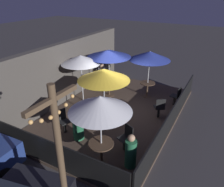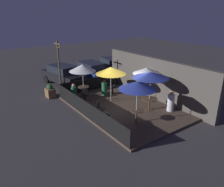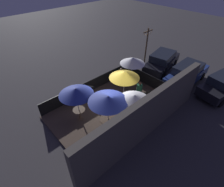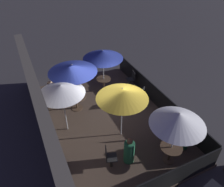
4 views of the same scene
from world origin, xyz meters
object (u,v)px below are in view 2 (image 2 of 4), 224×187
patio_umbrella_1 (83,68)px  planter_box (50,91)px  patio_umbrella_0 (138,85)px  patio_chair_1 (85,95)px  patio_chair_0 (100,108)px  patio_chair_2 (113,86)px  patio_umbrella_3 (111,70)px  dining_table_0 (136,113)px  dining_table_1 (84,89)px  patron_0 (104,88)px  patio_chair_3 (110,120)px  parked_car_0 (63,74)px  patron_1 (74,93)px  light_post (59,63)px  parked_car_2 (112,66)px  patron_2 (171,102)px  dining_table_2 (149,101)px  parked_car_1 (91,71)px  patio_umbrella_4 (147,71)px  patio_umbrella_2 (151,75)px

patio_umbrella_1 → planter_box: size_ratio=2.40×
patio_umbrella_0 → patio_chair_1: patio_umbrella_0 is taller
patio_chair_0 → patio_chair_1: bearing=137.6°
patio_chair_0 → patio_chair_2: size_ratio=1.01×
patio_umbrella_3 → dining_table_0: 3.67m
dining_table_1 → patron_0: (0.63, 1.37, -0.07)m
patio_chair_3 → parked_car_0: size_ratio=0.20×
dining_table_0 → patron_1: size_ratio=0.64×
light_post → patio_chair_1: bearing=4.7°
patron_0 → parked_car_2: (-4.68, 3.98, 0.22)m
patio_umbrella_0 → patron_1: size_ratio=2.01×
patio_umbrella_3 → patron_2: patio_umbrella_3 is taller
patio_umbrella_0 → patron_1: bearing=-165.3°
patron_0 → patio_chair_2: bearing=-132.7°
dining_table_2 → patio_chair_0: patio_chair_0 is taller
light_post → parked_car_1: light_post is taller
patio_chair_2 → patio_umbrella_0: bearing=87.3°
dining_table_2 → patio_chair_1: (-3.45, -2.60, -0.09)m
patio_umbrella_1 → dining_table_0: bearing=4.5°
dining_table_1 → patron_2: (5.25, 3.14, 0.01)m
planter_box → parked_car_2: parked_car_2 is taller
patron_1 → light_post: 3.11m
dining_table_0 → patron_2: patron_2 is taller
patio_umbrella_3 → parked_car_0: (-5.84, -0.88, -1.43)m
patio_umbrella_1 → patio_chair_3: (4.92, -1.12, -1.59)m
parked_car_1 → patio_umbrella_4: bearing=0.2°
patio_chair_3 → dining_table_2: bearing=19.3°
patron_1 → parked_car_2: parked_car_2 is taller
dining_table_1 → patio_chair_3: 5.05m
patio_chair_3 → planter_box: (-6.46, -0.78, -0.19)m
patio_umbrella_2 → patio_chair_2: size_ratio=2.56×
planter_box → parked_car_1: 5.09m
patio_umbrella_3 → parked_car_1: bearing=162.6°
dining_table_2 → planter_box: (-5.91, -4.08, -0.28)m
patio_chair_0 → light_post: size_ratio=0.24×
patio_umbrella_4 → parked_car_2: size_ratio=0.54×
patio_umbrella_0 → parked_car_1: 9.16m
patio_chair_3 → patron_1: (-4.66, 0.24, 0.02)m
parked_car_1 → dining_table_2: bearing=-6.0°
dining_table_1 → parked_car_0: (-3.91, 0.15, 0.15)m
patio_umbrella_3 → patio_umbrella_4: 2.34m
patio_umbrella_3 → dining_table_1: size_ratio=2.98×
patio_umbrella_2 → parked_car_2: 9.12m
dining_table_0 → patron_1: bearing=-165.3°
patio_umbrella_3 → patio_chair_3: patio_umbrella_3 is taller
dining_table_1 → parked_car_1: parked_car_1 is taller
dining_table_1 → parked_car_2: 6.71m
patio_chair_3 → patio_umbrella_1: bearing=87.0°
patio_umbrella_3 → patio_chair_0: 2.86m
patio_umbrella_1 → dining_table_0: patio_umbrella_1 is taller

